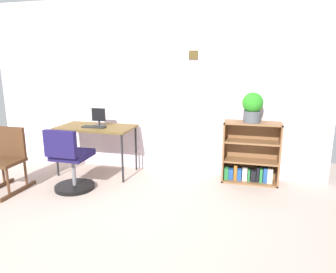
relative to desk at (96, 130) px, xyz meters
The scene contains 9 objects.
ground_plane 1.97m from the desk, 68.19° to the right, with size 6.24×6.24×0.00m, color #B19B8E.
wall_back 1.02m from the desk, 31.67° to the left, with size 5.20×0.12×2.56m.
desk is the anchor object (origin of this frame).
monitor 0.18m from the desk, 60.76° to the left, with size 0.21×0.18×0.26m.
keyboard 0.10m from the desk, 81.87° to the right, with size 0.35×0.13×0.02m, color black.
office_chair 0.76m from the desk, 91.67° to the right, with size 0.52×0.55×0.85m.
rocking_chair 1.23m from the desk, 133.96° to the right, with size 0.42×0.64×0.82m.
bookshelf_low 2.26m from the desk, ahead, with size 0.76×0.30×0.86m.
potted_plant_on_shelf 2.26m from the desk, ahead, with size 0.27×0.27×0.40m.
Camera 1 is at (1.47, -2.34, 1.64)m, focal length 33.12 mm.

